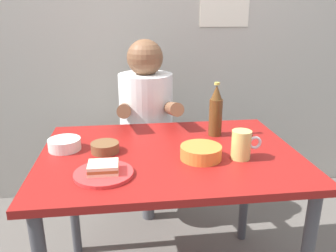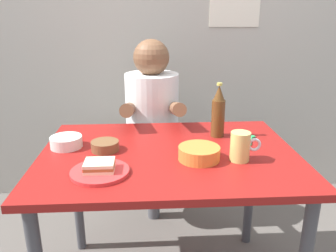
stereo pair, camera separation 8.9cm
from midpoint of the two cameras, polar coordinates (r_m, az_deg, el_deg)
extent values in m
cube|color=#ADA89E|center=(2.39, -4.26, 18.32)|extent=(4.40, 0.08, 2.60)
cube|color=maroon|center=(1.47, -1.49, -4.90)|extent=(1.10, 0.80, 0.03)
cylinder|color=#3F3F44|center=(1.97, -17.10, -11.38)|extent=(0.05, 0.05, 0.71)
cylinder|color=#3F3F44|center=(2.03, 11.71, -9.90)|extent=(0.05, 0.05, 0.71)
cylinder|color=#4C4C51|center=(2.26, -4.57, -10.74)|extent=(0.08, 0.08, 0.41)
cylinder|color=brown|center=(2.16, -4.73, -5.52)|extent=(0.34, 0.34, 0.04)
cylinder|color=white|center=(2.06, -4.93, 1.60)|extent=(0.32, 0.32, 0.52)
sphere|color=brown|center=(1.99, -5.22, 11.43)|extent=(0.21, 0.21, 0.21)
cylinder|color=brown|center=(1.79, -8.86, 2.62)|extent=(0.07, 0.31, 0.14)
cylinder|color=brown|center=(1.80, -0.54, 2.94)|extent=(0.07, 0.31, 0.14)
cylinder|color=red|center=(1.28, -12.79, -7.89)|extent=(0.22, 0.22, 0.01)
cube|color=beige|center=(1.28, -12.83, -7.37)|extent=(0.11, 0.09, 0.01)
cube|color=#9E592D|center=(1.27, -12.87, -6.88)|extent=(0.11, 0.09, 0.01)
cube|color=beige|center=(1.27, -12.91, -6.39)|extent=(0.11, 0.09, 0.01)
cylinder|color=#D1BC66|center=(1.40, 10.48, -3.15)|extent=(0.08, 0.08, 0.12)
torus|color=silver|center=(1.41, 12.74, -2.79)|extent=(0.06, 0.01, 0.06)
cylinder|color=#593819|center=(1.64, 6.50, 1.43)|extent=(0.06, 0.06, 0.18)
cone|color=#593819|center=(1.60, 6.66, 5.70)|extent=(0.05, 0.05, 0.07)
cylinder|color=#BFB74C|center=(1.60, 6.71, 7.13)|extent=(0.03, 0.03, 0.01)
cylinder|color=orange|center=(1.39, 3.75, -4.49)|extent=(0.17, 0.17, 0.05)
cylinder|color=#B25B2D|center=(1.38, 3.76, -4.03)|extent=(0.14, 0.14, 0.02)
cylinder|color=brown|center=(1.48, -12.30, -3.57)|extent=(0.12, 0.12, 0.04)
cylinder|color=brown|center=(1.48, -12.32, -3.24)|extent=(0.10, 0.10, 0.02)
cylinder|color=silver|center=(1.55, -18.66, -2.96)|extent=(0.14, 0.14, 0.05)
cylinder|color=tan|center=(1.55, -18.70, -2.58)|extent=(0.11, 0.11, 0.02)
cylinder|color=#26A559|center=(1.63, 12.00, -2.18)|extent=(0.05, 0.11, 0.01)
ellipsoid|color=#26A559|center=(1.68, 12.06, -1.46)|extent=(0.04, 0.02, 0.01)
camera|label=1|loc=(0.04, -91.73, -0.58)|focal=36.07mm
camera|label=2|loc=(0.04, 88.27, 0.58)|focal=36.07mm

